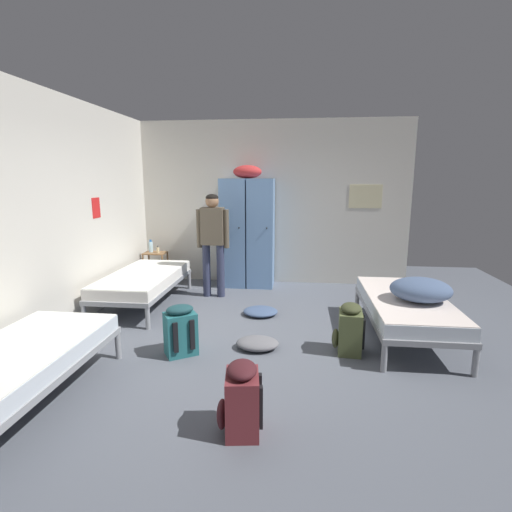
{
  "coord_description": "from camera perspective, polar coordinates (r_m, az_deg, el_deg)",
  "views": [
    {
      "loc": [
        0.51,
        -4.2,
        1.85
      ],
      "look_at": [
        0.0,
        0.26,
        0.95
      ],
      "focal_mm": 27.17,
      "sensor_mm": 36.0,
      "label": 1
    }
  ],
  "objects": [
    {
      "name": "bed_left_rear",
      "position": [
        5.96,
        -16.24,
        -3.4
      ],
      "size": [
        0.9,
        1.9,
        0.49
      ],
      "color": "gray",
      "rests_on": "ground_plane"
    },
    {
      "name": "ground_plane",
      "position": [
        4.62,
        -0.38,
        -12.3
      ],
      "size": [
        8.46,
        8.46,
        0.0
      ],
      "primitive_type": "plane",
      "color": "#565B66"
    },
    {
      "name": "bed_right",
      "position": [
        4.92,
        21.18,
        -6.84
      ],
      "size": [
        0.9,
        1.9,
        0.49
      ],
      "color": "gray",
      "rests_on": "ground_plane"
    },
    {
      "name": "backpack_teal",
      "position": [
        4.27,
        -11.08,
        -10.75
      ],
      "size": [
        0.4,
        0.41,
        0.55
      ],
      "color": "#23666B",
      "rests_on": "ground_plane"
    },
    {
      "name": "room_backdrop",
      "position": [
        5.75,
        -11.24,
        6.84
      ],
      "size": [
        4.76,
        5.34,
        2.84
      ],
      "color": "beige",
      "rests_on": "ground_plane"
    },
    {
      "name": "bedding_heap",
      "position": [
        4.76,
        23.09,
        -4.57
      ],
      "size": [
        0.67,
        0.6,
        0.26
      ],
      "color": "slate",
      "rests_on": "bed_right"
    },
    {
      "name": "person_traveler",
      "position": [
        6.06,
        -6.37,
        2.99
      ],
      "size": [
        0.51,
        0.21,
        1.62
      ],
      "color": "#2D334C",
      "rests_on": "ground_plane"
    },
    {
      "name": "backpack_olive",
      "position": [
        4.35,
        13.55,
        -10.47
      ],
      "size": [
        0.36,
        0.34,
        0.55
      ],
      "color": "#566038",
      "rests_on": "ground_plane"
    },
    {
      "name": "clothes_pile_grey",
      "position": [
        4.39,
        0.22,
        -12.72
      ],
      "size": [
        0.47,
        0.36,
        0.12
      ],
      "color": "slate",
      "rests_on": "ground_plane"
    },
    {
      "name": "locker_bank",
      "position": [
        6.68,
        -1.23,
        3.76
      ],
      "size": [
        0.9,
        0.55,
        2.07
      ],
      "color": "#6B93C6",
      "rests_on": "ground_plane"
    },
    {
      "name": "backpack_maroon",
      "position": [
        3.03,
        -2.24,
        -20.4
      ],
      "size": [
        0.37,
        0.35,
        0.55
      ],
      "color": "maroon",
      "rests_on": "ground_plane"
    },
    {
      "name": "water_bottle",
      "position": [
        7.08,
        -15.23,
        1.34
      ],
      "size": [
        0.07,
        0.07,
        0.22
      ],
      "color": "#B2DBEA",
      "rests_on": "shelf_unit"
    },
    {
      "name": "shelf_unit",
      "position": [
        7.1,
        -14.55,
        -1.27
      ],
      "size": [
        0.38,
        0.3,
        0.57
      ],
      "color": "brown",
      "rests_on": "ground_plane"
    },
    {
      "name": "bed_left_front",
      "position": [
        3.8,
        -32.0,
        -13.24
      ],
      "size": [
        0.9,
        1.9,
        0.49
      ],
      "color": "gray",
      "rests_on": "ground_plane"
    },
    {
      "name": "clothes_pile_denim",
      "position": [
        5.4,
        0.67,
        -8.15
      ],
      "size": [
        0.48,
        0.43,
        0.1
      ],
      "color": "#42567A",
      "rests_on": "ground_plane"
    },
    {
      "name": "lotion_bottle",
      "position": [
        6.98,
        -14.24,
        0.89
      ],
      "size": [
        0.05,
        0.05,
        0.13
      ],
      "color": "beige",
      "rests_on": "shelf_unit"
    }
  ]
}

